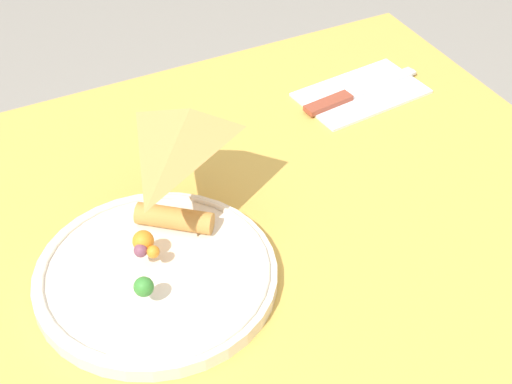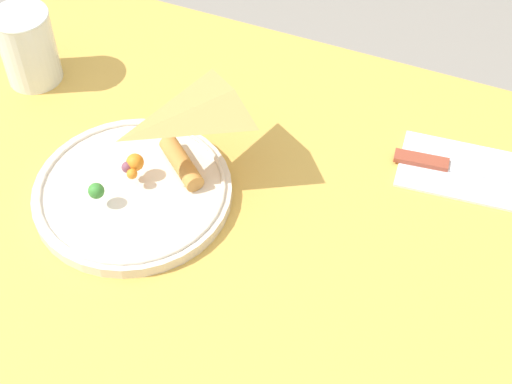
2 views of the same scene
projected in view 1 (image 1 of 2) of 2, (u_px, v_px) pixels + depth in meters
dining_table at (245, 342)px, 0.89m from camera, size 0.92×0.82×0.72m
plate_pizza at (156, 272)px, 0.80m from camera, size 0.25×0.25×0.05m
napkin_folded at (361, 93)px, 1.07m from camera, size 0.18×0.12×0.00m
butter_knife at (356, 92)px, 1.07m from camera, size 0.19×0.04×0.01m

